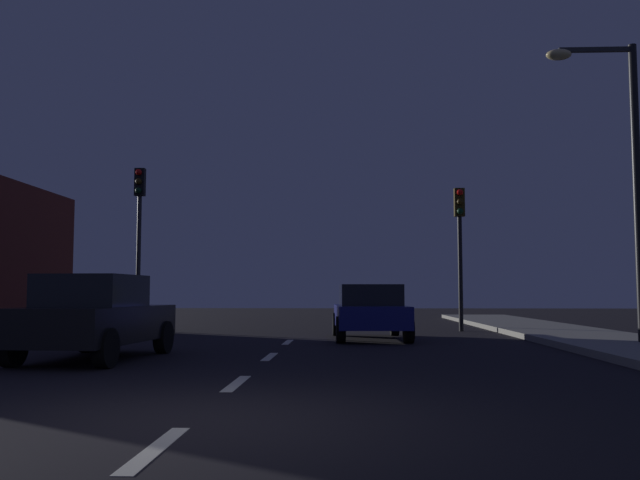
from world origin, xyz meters
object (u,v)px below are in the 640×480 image
object	(u,v)px
car_stopped_ahead	(370,311)
street_lamp_right	(621,161)
traffic_signal_right	(460,230)
car_adjacent_lane	(95,317)
traffic_signal_left	(139,217)

from	to	relation	value
car_stopped_ahead	street_lamp_right	xyz separation A→B (m)	(5.44, -2.81, 3.35)
traffic_signal_right	car_stopped_ahead	bearing A→B (deg)	-128.08
traffic_signal_right	street_lamp_right	bearing A→B (deg)	-69.53
street_lamp_right	car_stopped_ahead	bearing A→B (deg)	152.65
car_stopped_ahead	car_adjacent_lane	size ratio (longest dim) A/B	1.03
car_stopped_ahead	street_lamp_right	size ratio (longest dim) A/B	0.61
traffic_signal_left	car_adjacent_lane	size ratio (longest dim) A/B	1.33
traffic_signal_left	street_lamp_right	bearing A→B (deg)	-27.39
traffic_signal_left	street_lamp_right	size ratio (longest dim) A/B	0.78
traffic_signal_left	street_lamp_right	xyz separation A→B (m)	(12.76, -6.61, 0.42)
traffic_signal_left	traffic_signal_right	size ratio (longest dim) A/B	1.16
traffic_signal_right	street_lamp_right	distance (m)	7.11
car_stopped_ahead	street_lamp_right	world-z (taller)	street_lamp_right
car_adjacent_lane	traffic_signal_left	bearing A→B (deg)	103.05
car_adjacent_lane	car_stopped_ahead	bearing A→B (deg)	47.74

